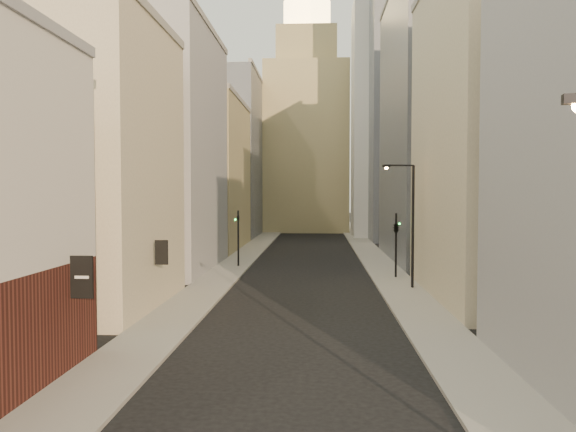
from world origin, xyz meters
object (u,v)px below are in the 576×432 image
Objects in this scene: clock_tower at (307,128)px; traffic_light_right at (396,228)px; white_tower at (380,110)px; streetlamp_mid at (410,218)px; traffic_light_left at (238,226)px.

clock_tower reaches higher than traffic_light_right.
streetlamp_mid is (-2.89, -45.06, -13.79)m from white_tower.
traffic_light_left is at bearing -15.54° from traffic_light_right.
white_tower reaches higher than traffic_light_left.
traffic_light_right is at bearing -81.79° from clock_tower.
traffic_light_left is (-5.00, -48.58, -13.96)m from clock_tower.
clock_tower is at bearing 87.79° from streetlamp_mid.
white_tower is 40.93m from traffic_light_left.
clock_tower is 5.33× the size of streetlamp_mid.
white_tower is at bearing -51.84° from clock_tower.
white_tower is (11.00, -14.00, 0.97)m from clock_tower.
traffic_light_right is at bearing 175.02° from traffic_light_left.
white_tower reaches higher than traffic_light_right.
traffic_light_right is at bearing -94.45° from white_tower.
white_tower is at bearing 76.31° from streetlamp_mid.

